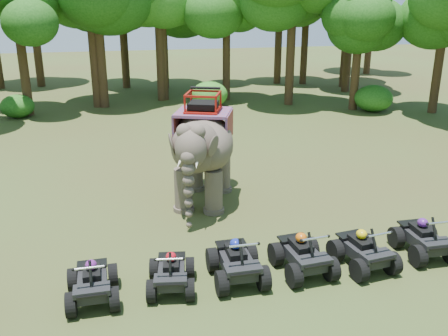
{
  "coord_description": "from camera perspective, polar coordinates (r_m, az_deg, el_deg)",
  "views": [
    {
      "loc": [
        -3.14,
        -13.17,
        7.05
      ],
      "look_at": [
        0.0,
        1.2,
        1.9
      ],
      "focal_mm": 40.0,
      "sensor_mm": 36.0,
      "label": 1
    }
  ],
  "objects": [
    {
      "name": "ground",
      "position": [
        15.26,
        0.97,
        -8.21
      ],
      "size": [
        110.0,
        110.0,
        0.0
      ],
      "primitive_type": "plane",
      "color": "#47381E",
      "rests_on": "ground"
    },
    {
      "name": "elephant",
      "position": [
        17.4,
        -2.39,
        2.39
      ],
      "size": [
        3.62,
        5.18,
        3.99
      ],
      "primitive_type": null,
      "rotation": [
        0.0,
        0.0,
        -0.36
      ],
      "color": "brown",
      "rests_on": "ground"
    },
    {
      "name": "atv_0",
      "position": [
        12.64,
        -14.86,
        -12.01
      ],
      "size": [
        1.26,
        1.7,
        1.24
      ],
      "primitive_type": null,
      "rotation": [
        0.0,
        0.0,
        0.02
      ],
      "color": "black",
      "rests_on": "ground"
    },
    {
      "name": "atv_1",
      "position": [
        12.73,
        -6.06,
        -11.32
      ],
      "size": [
        1.38,
        1.74,
        1.18
      ],
      "primitive_type": null,
      "rotation": [
        0.0,
        0.0,
        -0.15
      ],
      "color": "black",
      "rests_on": "ground"
    },
    {
      "name": "atv_2",
      "position": [
        12.99,
        1.5,
        -10.09
      ],
      "size": [
        1.34,
        1.83,
        1.35
      ],
      "primitive_type": null,
      "rotation": [
        0.0,
        0.0,
        0.01
      ],
      "color": "black",
      "rests_on": "ground"
    },
    {
      "name": "atv_3",
      "position": [
        13.5,
        9.05,
        -9.21
      ],
      "size": [
        1.47,
        1.9,
        1.33
      ],
      "primitive_type": null,
      "rotation": [
        0.0,
        0.0,
        0.09
      ],
      "color": "black",
      "rests_on": "ground"
    },
    {
      "name": "atv_4",
      "position": [
        14.08,
        15.72,
        -8.54
      ],
      "size": [
        1.5,
        1.9,
        1.29
      ],
      "primitive_type": null,
      "rotation": [
        0.0,
        0.0,
        0.14
      ],
      "color": "black",
      "rests_on": "ground"
    },
    {
      "name": "atv_5",
      "position": [
        15.27,
        21.95,
        -6.99
      ],
      "size": [
        1.3,
        1.77,
        1.3
      ],
      "primitive_type": null,
      "rotation": [
        0.0,
        0.0,
        -0.01
      ],
      "color": "black",
      "rests_on": "ground"
    },
    {
      "name": "tree_0",
      "position": [
        34.95,
        -7.41,
        15.14
      ],
      "size": [
        6.46,
        6.46,
        9.22
      ],
      "primitive_type": null,
      "color": "#195114",
      "rests_on": "ground"
    },
    {
      "name": "tree_1",
      "position": [
        35.01,
        0.28,
        13.7
      ],
      "size": [
        5.1,
        5.1,
        7.29
      ],
      "primitive_type": null,
      "color": "#195114",
      "rests_on": "ground"
    },
    {
      "name": "tree_2",
      "position": [
        33.57,
        7.7,
        14.76
      ],
      "size": [
        6.3,
        6.3,
        8.99
      ],
      "primitive_type": null,
      "color": "#195114",
      "rests_on": "ground"
    },
    {
      "name": "tree_3",
      "position": [
        32.9,
        15.02,
        12.98
      ],
      "size": [
        5.32,
        5.32,
        7.6
      ],
      "primitive_type": null,
      "color": "#195114",
      "rests_on": "ground"
    },
    {
      "name": "tree_4",
      "position": [
        33.53,
        23.53,
        12.49
      ],
      "size": [
        5.58,
        5.58,
        7.96
      ],
      "primitive_type": null,
      "color": "#195114",
      "rests_on": "ground"
    },
    {
      "name": "tree_25",
      "position": [
        32.48,
        -22.2,
        12.79
      ],
      "size": [
        5.81,
        5.81,
        8.3
      ],
      "primitive_type": null,
      "color": "#195114",
      "rests_on": "ground"
    },
    {
      "name": "tree_26",
      "position": [
        33.52,
        -14.86,
        15.0
      ],
      "size": [
        6.87,
        6.87,
        9.81
      ],
      "primitive_type": null,
      "color": "#195114",
      "rests_on": "ground"
    },
    {
      "name": "tree_27",
      "position": [
        42.8,
        -20.98,
        15.97
      ],
      "size": [
        7.67,
        7.67,
        10.95
      ],
      "primitive_type": null,
      "color": "#195114",
      "rests_on": "ground"
    },
    {
      "name": "tree_28",
      "position": [
        40.4,
        -11.5,
        15.87
      ],
      "size": [
        6.86,
        6.86,
        9.8
      ],
      "primitive_type": null,
      "color": "#195114",
      "rests_on": "ground"
    },
    {
      "name": "tree_29",
      "position": [
        41.87,
        6.3,
        15.84
      ],
      "size": [
        6.46,
        6.46,
        9.23
      ],
      "primitive_type": null,
      "color": "#195114",
      "rests_on": "ground"
    },
    {
      "name": "tree_31",
      "position": [
        35.12,
        -7.09,
        15.28
      ],
      "size": [
        6.55,
        6.55,
        9.36
      ],
      "primitive_type": null,
      "color": "#195114",
      "rests_on": "ground"
    },
    {
      "name": "tree_32",
      "position": [
        48.67,
        16.49,
        16.06
      ],
      "size": [
        6.93,
        6.93,
        9.9
      ],
      "primitive_type": null,
      "color": "#195114",
      "rests_on": "ground"
    },
    {
      "name": "tree_33",
      "position": [
        33.85,
        -14.39,
        16.09
      ],
      "size": [
        7.7,
        7.7,
        11.0
      ],
      "primitive_type": null,
      "color": "#195114",
      "rests_on": "ground"
    },
    {
      "name": "tree_34",
      "position": [
        33.37,
        -14.15,
        15.25
      ],
      "size": [
        7.03,
        7.03,
        10.04
      ],
      "primitive_type": null,
      "color": "#195114",
      "rests_on": "ground"
    },
    {
      "name": "tree_35",
      "position": [
        41.95,
        9.27,
        15.2
      ],
      "size": [
        5.93,
        5.93,
        8.47
      ],
      "primitive_type": null,
      "color": "#195114",
      "rests_on": "ground"
    },
    {
      "name": "tree_36",
      "position": [
        41.14,
        13.91,
        15.74
      ],
      "size": [
        6.84,
        6.84,
        9.77
      ],
      "primitive_type": null,
      "color": "#195114",
      "rests_on": "ground"
    },
    {
      "name": "tree_37",
      "position": [
        39.07,
        14.21,
        15.57
      ],
      "size": [
        6.86,
        6.86,
        9.8
      ],
      "primitive_type": null,
      "color": "#195114",
      "rests_on": "ground"
    },
    {
      "name": "tree_40",
      "position": [
        39.78,
        -6.97,
        15.86
      ],
      "size": [
        6.67,
        6.67,
        9.53
      ],
      "primitive_type": null,
      "color": "#195114",
      "rests_on": "ground"
    },
    {
      "name": "tree_41",
      "position": [
        40.54,
        0.27,
        14.77
      ],
      "size": [
        5.4,
        5.4,
        7.71
      ],
      "primitive_type": null,
      "color": "#195114",
      "rests_on": "ground"
    }
  ]
}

